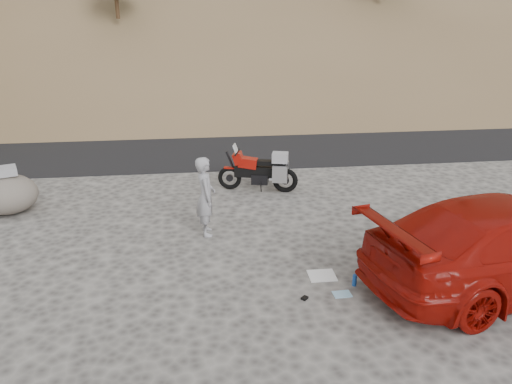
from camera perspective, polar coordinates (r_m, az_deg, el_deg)
ground at (r=10.19m, az=-1.16°, el=-7.28°), size 140.00×140.00×0.00m
road at (r=18.60m, az=-3.99°, el=5.74°), size 120.00×7.00×0.05m
motorcycle at (r=13.44m, az=0.60°, el=2.39°), size 2.15×0.95×1.30m
man at (r=11.18m, az=-5.62°, el=-4.72°), size 0.47×0.68×1.77m
red_car at (r=10.32m, az=26.54°, el=-9.28°), size 5.89×3.41×1.61m
boulder at (r=13.44m, az=-26.69°, el=-0.15°), size 1.68×1.50×1.15m
gear_white_cloth at (r=9.56m, az=7.54°, el=-9.44°), size 0.51×0.45×0.02m
gear_blue_mat at (r=10.08m, az=18.82°, el=-8.24°), size 0.46×0.25×0.17m
gear_bottle at (r=9.30m, az=11.20°, el=-9.86°), size 0.10×0.10×0.22m
gear_funnel at (r=10.02m, az=23.90°, el=-9.05°), size 0.17×0.17×0.20m
gear_glove_b at (r=8.84m, az=5.58°, el=-11.97°), size 0.15×0.14×0.04m
gear_blue_cloth at (r=9.06m, az=9.81°, el=-11.43°), size 0.33×0.25×0.01m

